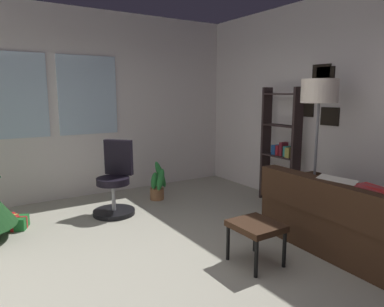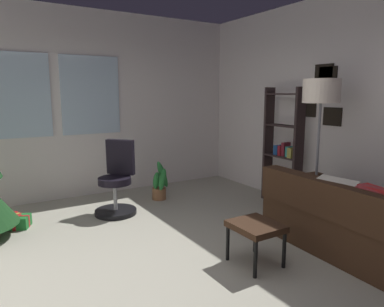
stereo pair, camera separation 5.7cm
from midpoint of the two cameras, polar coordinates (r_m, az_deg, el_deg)
ground_plane at (r=3.45m, az=-3.55°, el=-19.31°), size 5.21×5.79×0.10m
wall_back_with_windows at (r=5.77m, az=-18.31°, el=7.57°), size 5.21×0.12×2.90m
wall_right_with_frames at (r=4.88m, az=24.80°, el=6.82°), size 0.12×5.79×2.90m
couch at (r=4.08m, az=26.03°, el=-10.33°), size 1.54×1.85×0.81m
footstool at (r=3.46m, az=9.89°, el=-11.92°), size 0.41×0.46×0.41m
gift_box_red at (r=4.92m, az=-28.02°, el=-9.80°), size 0.26×0.28×0.16m
gift_box_green at (r=4.86m, az=-27.12°, el=-10.00°), size 0.34×0.32×0.15m
office_chair at (r=4.90m, az=-12.72°, el=-5.08°), size 0.59×0.58×1.00m
bookshelf at (r=5.35m, az=13.92°, el=0.23°), size 0.18×0.64×1.71m
floor_lamp at (r=4.46m, az=19.60°, el=8.38°), size 0.43×0.43×1.79m
potted_plant at (r=5.44m, az=-5.83°, el=-5.10°), size 0.30×0.33×0.61m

